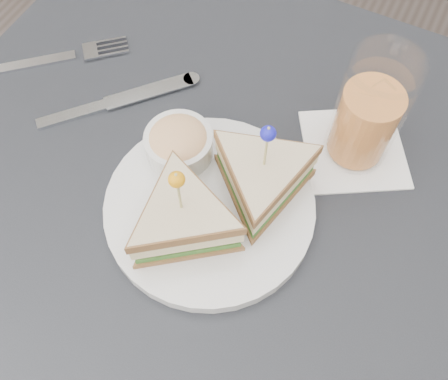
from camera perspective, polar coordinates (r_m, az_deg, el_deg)
ground_plane at (r=1.30m, az=-0.62°, el=-17.24°), size 3.50×3.50×0.00m
table at (r=0.65m, az=-1.19°, el=-5.65°), size 0.80×0.80×0.75m
plate_meal at (r=0.55m, az=-0.97°, el=-0.53°), size 0.28×0.27×0.14m
cutlery_fork at (r=0.75m, az=-18.19°, el=14.20°), size 0.17×0.16×0.01m
cutlery_knife at (r=0.68m, az=-12.61°, el=9.74°), size 0.16×0.18×0.01m
drink_set at (r=0.59m, az=16.08°, el=8.13°), size 0.17×0.17×0.16m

